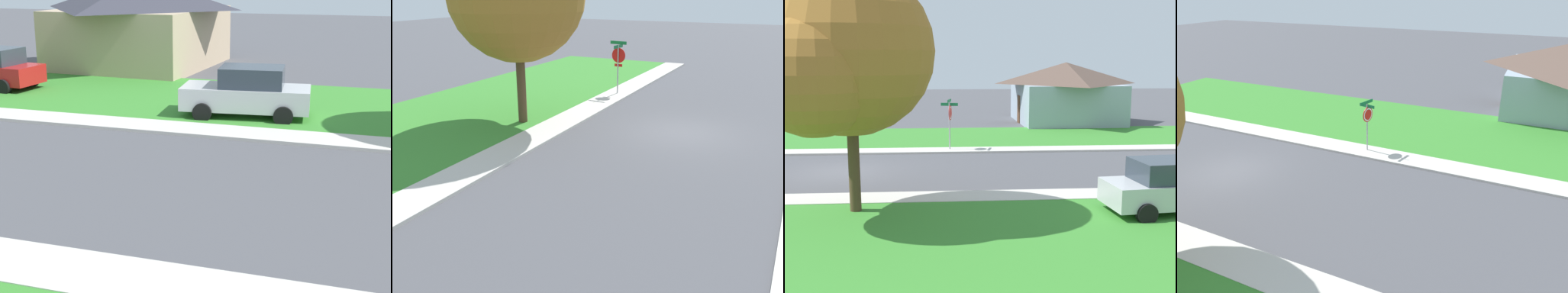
% 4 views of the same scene
% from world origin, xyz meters
% --- Properties ---
extents(ground_plane, '(120.00, 120.00, 0.00)m').
position_xyz_m(ground_plane, '(0.00, 0.00, 0.00)').
color(ground_plane, '#4C4C51').
extents(stop_sign_near_corner, '(0.92, 0.92, 2.77)m').
position_xyz_m(stop_sign_near_corner, '(4.68, -4.92, 1.88)').
color(stop_sign_near_corner, '#9E9EA3').
rests_on(stop_sign_near_corner, ground).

